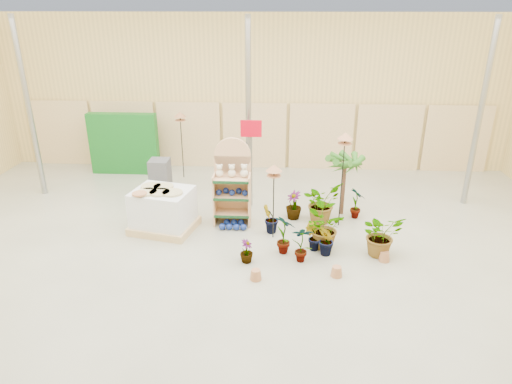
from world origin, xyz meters
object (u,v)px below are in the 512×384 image
potted_plant_2 (322,227)px  pallet_stack (163,210)px  bird_table_front (274,170)px  display_shelf (233,185)px

potted_plant_2 → pallet_stack: bearing=170.1°
bird_table_front → potted_plant_2: size_ratio=1.86×
display_shelf → bird_table_front: size_ratio=1.19×
bird_table_front → potted_plant_2: (1.02, -0.37, -1.10)m
display_shelf → potted_plant_2: (1.97, -1.13, -0.46)m
display_shelf → potted_plant_2: bearing=-29.9°
display_shelf → bird_table_front: bearing=-38.9°
bird_table_front → potted_plant_2: 1.54m
pallet_stack → bird_table_front: size_ratio=0.92×
display_shelf → pallet_stack: display_shelf is taller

